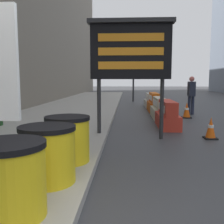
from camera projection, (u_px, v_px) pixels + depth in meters
barrel_drum_foreground at (9, 179)px, 2.60m from camera, size 0.76×0.76×0.77m
barrel_drum_middle at (48, 154)px, 3.50m from camera, size 0.76×0.76×0.77m
barrel_drum_back at (68, 139)px, 4.40m from camera, size 0.76×0.76×0.77m
message_board at (131, 51)px, 6.49m from camera, size 2.12×0.36×2.96m
jersey_barrier_red_striped at (167, 116)px, 8.29m from camera, size 0.61×1.68×0.85m
jersey_barrier_cream at (159, 109)px, 10.42m from camera, size 0.56×1.87×0.81m
jersey_barrier_orange_far at (154, 103)px, 12.54m from camera, size 0.53×1.91×0.89m
jersey_barrier_white at (150, 101)px, 14.67m from camera, size 0.57×2.01×0.76m
traffic_cone_near at (164, 116)px, 8.64m from camera, size 0.37×0.37×0.66m
traffic_cone_mid at (187, 110)px, 10.37m from camera, size 0.35×0.35×0.63m
traffic_cone_far at (211, 128)px, 6.67m from camera, size 0.31×0.31×0.56m
traffic_light_near_curb at (134, 58)px, 17.88m from camera, size 0.28×0.45×4.12m
pedestrian_worker at (191, 92)px, 11.36m from camera, size 0.28×0.43×1.65m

